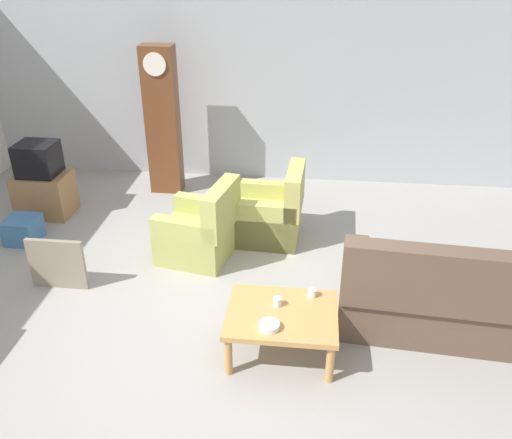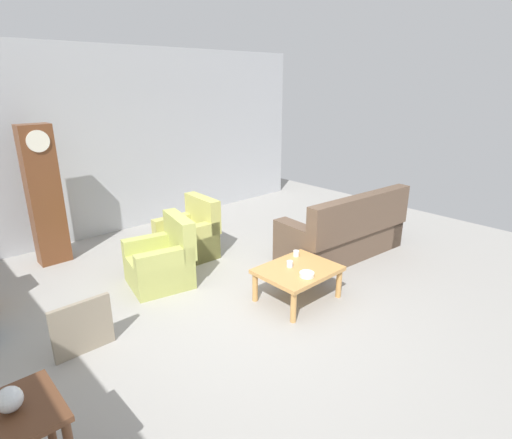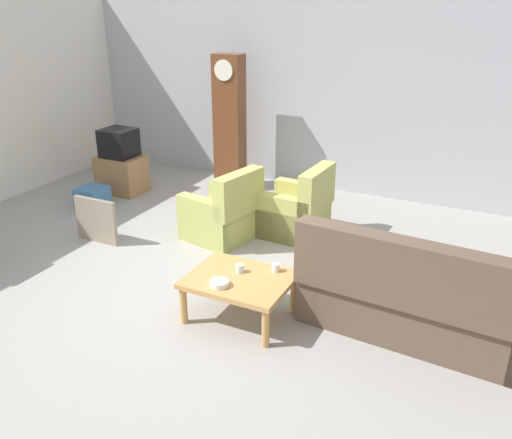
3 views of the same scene
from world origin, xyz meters
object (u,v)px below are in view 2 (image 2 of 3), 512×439
Objects in this scene: armchair_olive_near at (162,263)px; grandfather_clock at (44,196)px; framed_picture_leaning at (83,328)px; bowl_white_stacked at (307,274)px; cup_white_porcelain at (296,253)px; coffee_table_wood at (298,273)px; couch_floral at (344,234)px; cup_blue_rimmed at (290,264)px; glass_dome_cloche at (9,400)px; armchair_olive_far at (189,238)px.

grandfather_clock is (-0.85, 1.76, 0.73)m from armchair_olive_near.
framed_picture_leaning is 3.42× the size of bowl_white_stacked.
armchair_olive_near is 1.80m from cup_white_porcelain.
grandfather_clock is at bearing 119.97° from coffee_table_wood.
couch_floral reaches higher than armchair_olive_near.
armchair_olive_near reaches higher than cup_white_porcelain.
glass_dome_cloche is at bearing -167.53° from cup_blue_rimmed.
bowl_white_stacked is at bearing -61.54° from armchair_olive_near.
coffee_table_wood is at bearing -63.69° from cup_blue_rimmed.
cup_white_porcelain is 0.59m from bowl_white_stacked.
armchair_olive_near is at bearing 135.77° from cup_white_porcelain.
couch_floral reaches higher than cup_white_porcelain.
armchair_olive_near is 1.83m from coffee_table_wood.
grandfather_clock reaches higher than armchair_olive_near.
bowl_white_stacked reaches higher than coffee_table_wood.
couch_floral is 3.97m from framed_picture_leaning.
grandfather_clock is at bearing 117.19° from bowl_white_stacked.
cup_blue_rimmed is at bearing -59.92° from grandfather_clock.
glass_dome_cloche is 1.99× the size of cup_blue_rimmed.
couch_floral is at bearing 15.76° from coffee_table_wood.
grandfather_clock is 4.12m from glass_dome_cloche.
glass_dome_cloche reaches higher than coffee_table_wood.
armchair_olive_far reaches higher than framed_picture_leaning.
bowl_white_stacked is at bearing 7.05° from glass_dome_cloche.
glass_dome_cloche reaches higher than cup_blue_rimmed.
framed_picture_leaning is (-2.39, 0.73, -0.08)m from coffee_table_wood.
cup_blue_rimmed is at bearing -55.21° from armchair_olive_near.
armchair_olive_far is (-1.83, 1.60, -0.05)m from couch_floral.
cup_white_porcelain is (2.14, -3.01, -0.57)m from grandfather_clock.
coffee_table_wood is 3.34m from glass_dome_cloche.
bowl_white_stacked is (-0.09, -0.22, 0.09)m from coffee_table_wood.
armchair_olive_near is at bearing 157.59° from couch_floral.
couch_floral is 27.68× the size of cup_blue_rimmed.
armchair_olive_near is at bearing 124.79° from cup_blue_rimmed.
armchair_olive_far is (0.77, 0.52, 0.00)m from armchair_olive_near.
framed_picture_leaning reaches higher than bowl_white_stacked.
grandfather_clock is 11.74× the size of bowl_white_stacked.
armchair_olive_near and armchair_olive_far have the same top height.
grandfather_clock reaches higher than framed_picture_leaning.
couch_floral is 1.65m from cup_blue_rimmed.
framed_picture_leaning is 2.69m from cup_white_porcelain.
armchair_olive_near is 0.97× the size of coffee_table_wood.
coffee_table_wood is at bearing 67.56° from bowl_white_stacked.
couch_floral reaches higher than coffee_table_wood.
coffee_table_wood is 3.84m from grandfather_clock.
grandfather_clock is at bearing 115.91° from armchair_olive_near.
cup_blue_rimmed is (-1.61, -0.35, 0.11)m from couch_floral.
grandfather_clock is at bearing 120.08° from cup_blue_rimmed.
armchair_olive_near is 1.74m from cup_blue_rimmed.
cup_white_porcelain is at bearing 29.08° from cup_blue_rimmed.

